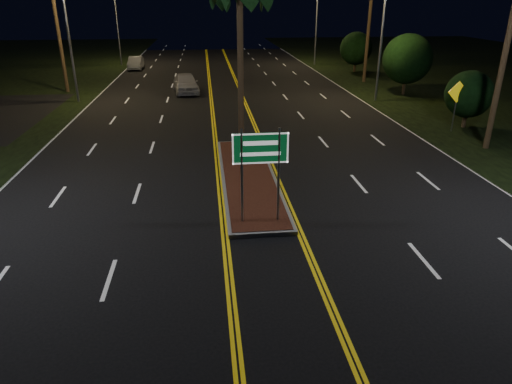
{
  "coord_description": "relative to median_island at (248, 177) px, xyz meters",
  "views": [
    {
      "loc": [
        -1.67,
        -10.9,
        7.09
      ],
      "look_at": [
        -0.32,
        1.18,
        1.9
      ],
      "focal_mm": 32.0,
      "sensor_mm": 36.0,
      "label": 1
    }
  ],
  "objects": [
    {
      "name": "ground",
      "position": [
        0.0,
        -7.0,
        -0.08
      ],
      "size": [
        120.0,
        120.0,
        0.0
      ],
      "primitive_type": "plane",
      "color": "black",
      "rests_on": "ground"
    },
    {
      "name": "median_island",
      "position": [
        0.0,
        0.0,
        0.0
      ],
      "size": [
        2.25,
        10.25,
        0.17
      ],
      "color": "gray",
      "rests_on": "ground"
    },
    {
      "name": "highway_sign",
      "position": [
        0.0,
        -4.2,
        2.32
      ],
      "size": [
        1.8,
        0.08,
        3.2
      ],
      "color": "gray",
      "rests_on": "ground"
    },
    {
      "name": "streetlight_left_mid",
      "position": [
        -10.61,
        17.0,
        5.57
      ],
      "size": [
        1.91,
        0.44,
        9.0
      ],
      "color": "gray",
      "rests_on": "ground"
    },
    {
      "name": "streetlight_left_far",
      "position": [
        -10.61,
        37.0,
        5.57
      ],
      "size": [
        1.91,
        0.44,
        9.0
      ],
      "color": "gray",
      "rests_on": "ground"
    },
    {
      "name": "streetlight_right_mid",
      "position": [
        10.61,
        15.0,
        5.57
      ],
      "size": [
        1.91,
        0.44,
        9.0
      ],
      "color": "gray",
      "rests_on": "ground"
    },
    {
      "name": "streetlight_right_far",
      "position": [
        10.61,
        35.0,
        5.57
      ],
      "size": [
        1.91,
        0.44,
        9.0
      ],
      "color": "gray",
      "rests_on": "ground"
    },
    {
      "name": "shrub_near",
      "position": [
        13.5,
        7.0,
        1.86
      ],
      "size": [
        2.7,
        2.7,
        3.3
      ],
      "color": "#382819",
      "rests_on": "ground"
    },
    {
      "name": "shrub_mid",
      "position": [
        14.0,
        17.0,
        2.64
      ],
      "size": [
        3.78,
        3.78,
        4.62
      ],
      "color": "#382819",
      "rests_on": "ground"
    },
    {
      "name": "shrub_far",
      "position": [
        13.8,
        29.0,
        2.25
      ],
      "size": [
        3.24,
        3.24,
        3.96
      ],
      "color": "#382819",
      "rests_on": "ground"
    },
    {
      "name": "car_near",
      "position": [
        -3.17,
        19.57,
        0.82
      ],
      "size": [
        2.97,
        5.68,
        1.81
      ],
      "primitive_type": "imported",
      "rotation": [
        0.0,
        0.0,
        0.12
      ],
      "color": "#B2B2B8",
      "rests_on": "ground"
    },
    {
      "name": "car_far",
      "position": [
        -8.93,
        33.59,
        0.67
      ],
      "size": [
        1.97,
        4.53,
        1.51
      ],
      "primitive_type": "imported",
      "rotation": [
        0.0,
        0.0,
        0.01
      ],
      "color": "#B2B7BC",
      "rests_on": "ground"
    },
    {
      "name": "warning_sign",
      "position": [
        12.36,
        6.24,
        1.8
      ],
      "size": [
        1.19,
        0.09,
        2.85
      ],
      "rotation": [
        0.0,
        0.0,
        0.04
      ],
      "color": "gray",
      "rests_on": "ground"
    }
  ]
}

